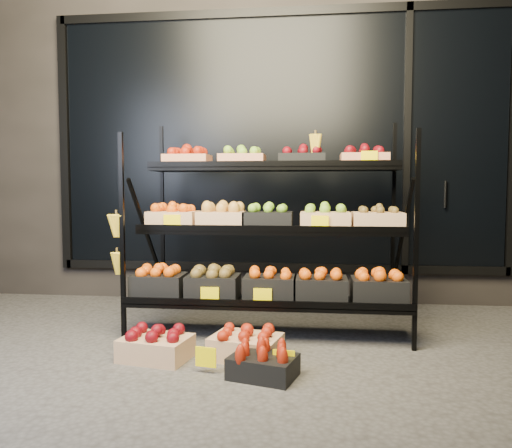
# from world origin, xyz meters

# --- Properties ---
(ground) EXTENTS (24.00, 24.00, 0.00)m
(ground) POSITION_xyz_m (0.00, 0.00, 0.00)
(ground) COLOR #514F4C
(ground) RESTS_ON ground
(building) EXTENTS (6.00, 2.08, 3.50)m
(building) POSITION_xyz_m (0.00, 2.59, 1.75)
(building) COLOR #2D2826
(building) RESTS_ON ground
(display_rack) EXTENTS (2.18, 1.02, 1.66)m
(display_rack) POSITION_xyz_m (-0.01, 0.60, 0.79)
(display_rack) COLOR black
(display_rack) RESTS_ON ground
(tag_floor_a) EXTENTS (0.13, 0.01, 0.12)m
(tag_floor_a) POSITION_xyz_m (-0.29, -0.40, 0.06)
(tag_floor_a) COLOR #FFE300
(tag_floor_a) RESTS_ON ground
(tag_floor_b) EXTENTS (0.13, 0.01, 0.12)m
(tag_floor_b) POSITION_xyz_m (0.17, -0.40, 0.06)
(tag_floor_b) COLOR #FFE300
(tag_floor_b) RESTS_ON ground
(floor_crate_left) EXTENTS (0.48, 0.39, 0.21)m
(floor_crate_left) POSITION_xyz_m (-0.67, -0.19, 0.10)
(floor_crate_left) COLOR tan
(floor_crate_left) RESTS_ON ground
(floor_crate_midleft) EXTENTS (0.43, 0.37, 0.19)m
(floor_crate_midleft) POSITION_xyz_m (0.05, -0.42, 0.09)
(floor_crate_midleft) COLOR black
(floor_crate_midleft) RESTS_ON ground
(floor_crate_midright) EXTENTS (0.49, 0.41, 0.21)m
(floor_crate_midright) POSITION_xyz_m (-0.09, -0.11, 0.10)
(floor_crate_midright) COLOR tan
(floor_crate_midright) RESTS_ON ground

